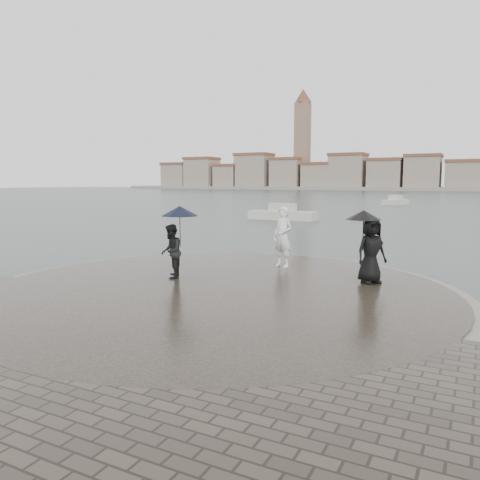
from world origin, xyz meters
The scene contains 8 objects.
ground centered at (0.00, 0.00, 0.00)m, with size 400.00×400.00×0.00m, color #2B3835.
kerb_ring centered at (0.00, 3.50, 0.16)m, with size 12.50×12.50×0.32m, color gray.
quay_tip centered at (0.00, 3.50, 0.18)m, with size 11.90×11.90×0.36m, color #2D261E.
statue centered at (0.38, 7.04, 1.32)m, with size 0.70×0.46×1.93m, color white.
visitor_left centered at (-1.66, 3.98, 1.49)m, with size 1.21×1.09×2.04m.
visitor_right centered at (3.33, 5.90, 1.45)m, with size 1.23×1.09×1.95m.
far_skyline centered at (-6.29, 160.71, 5.61)m, with size 260.00×20.00×37.00m.
boats centered at (4.73, 42.13, 0.38)m, with size 34.89×33.53×1.50m.
Camera 1 is at (5.95, -6.70, 3.07)m, focal length 35.00 mm.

